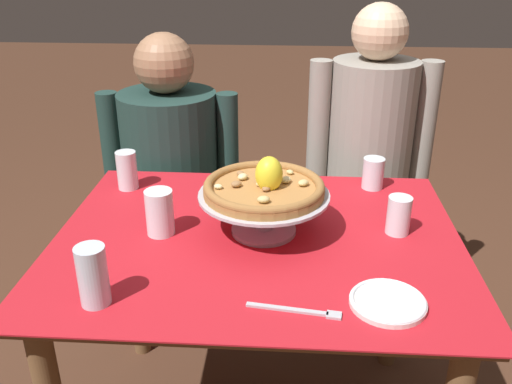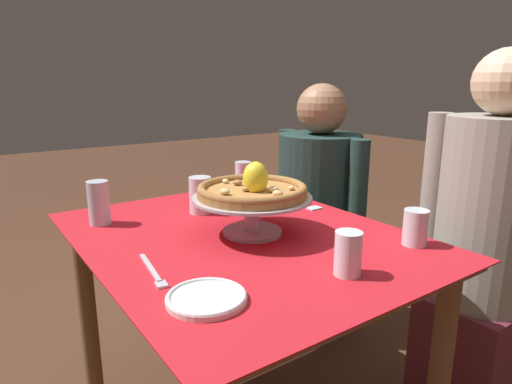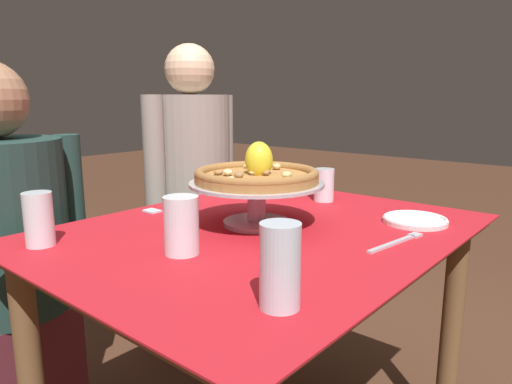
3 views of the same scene
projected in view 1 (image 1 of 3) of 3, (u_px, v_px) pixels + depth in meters
name	position (u px, v px, depth m)	size (l,w,h in m)	color
dining_table	(257.00, 273.00, 1.52)	(1.09, 0.86, 0.71)	brown
pizza_stand	(264.00, 206.00, 1.46)	(0.35, 0.35, 0.11)	#B7B7C1
pizza	(264.00, 186.00, 1.44)	(0.32, 0.32, 0.10)	#AD753D
water_glass_back_left	(127.00, 172.00, 1.74)	(0.06, 0.06, 0.12)	white
water_glass_front_left	(93.00, 278.00, 1.18)	(0.07, 0.07, 0.14)	silver
water_glass_side_right	(398.00, 218.00, 1.47)	(0.06, 0.06, 0.11)	white
water_glass_side_left	(160.00, 215.00, 1.47)	(0.08, 0.08, 0.13)	white
water_glass_back_right	(373.00, 175.00, 1.74)	(0.07, 0.07, 0.10)	silver
side_plate	(388.00, 302.00, 1.19)	(0.17, 0.17, 0.02)	white
dinner_fork	(299.00, 311.00, 1.17)	(0.21, 0.05, 0.01)	#B7B7C1
sugar_packet	(242.00, 182.00, 1.80)	(0.05, 0.04, 0.01)	silver
diner_left	(172.00, 184.00, 2.15)	(0.52, 0.38, 1.14)	maroon
diner_right	(366.00, 181.00, 2.11)	(0.47, 0.33, 1.24)	maroon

